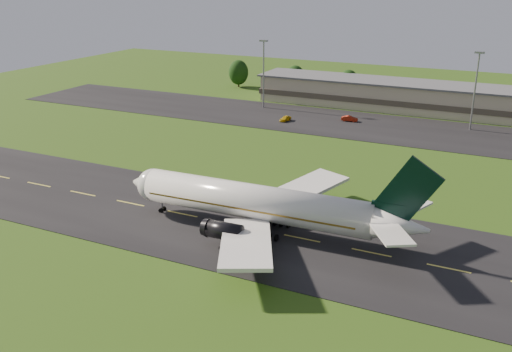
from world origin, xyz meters
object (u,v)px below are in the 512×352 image
at_px(light_mast_west, 264,66).
at_px(service_vehicle_b, 350,119).
at_px(airliner, 260,203).
at_px(terminal, 483,103).
at_px(light_mast_centre, 476,82).
at_px(service_vehicle_a, 285,118).

distance_m(light_mast_west, service_vehicle_b, 31.64).
bearing_deg(airliner, terminal, 73.61).
xyz_separation_m(terminal, light_mast_west, (-61.40, -16.18, 8.75)).
height_order(light_mast_west, light_mast_centre, same).
bearing_deg(service_vehicle_a, terminal, 40.13).
bearing_deg(terminal, light_mast_west, -165.24).
distance_m(airliner, service_vehicle_b, 75.23).
distance_m(light_mast_centre, service_vehicle_a, 50.43).
xyz_separation_m(terminal, light_mast_centre, (-1.40, -16.18, 8.75)).
relative_size(airliner, terminal, 0.35).
bearing_deg(light_mast_west, airliner, -65.34).
distance_m(light_mast_west, light_mast_centre, 60.00).
height_order(airliner, service_vehicle_b, airliner).
xyz_separation_m(light_mast_centre, service_vehicle_a, (-47.32, -12.74, -11.92)).
relative_size(airliner, light_mast_west, 2.52).
bearing_deg(light_mast_west, terminal, 14.76).
bearing_deg(light_mast_west, service_vehicle_a, -45.13).
height_order(light_mast_west, service_vehicle_b, light_mast_west).
bearing_deg(service_vehicle_a, light_mast_west, 144.30).
bearing_deg(light_mast_centre, airliner, -106.23).
distance_m(light_mast_centre, service_vehicle_b, 33.76).
bearing_deg(service_vehicle_b, light_mast_west, 74.64).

